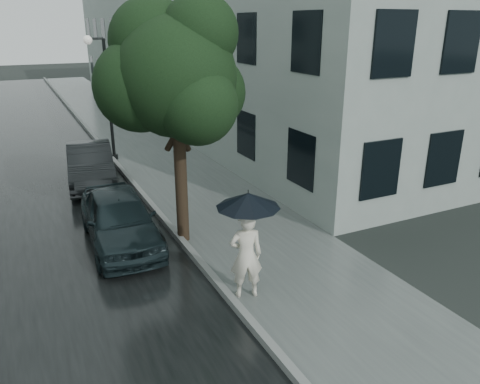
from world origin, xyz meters
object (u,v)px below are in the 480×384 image
street_tree (175,75)px  car_far (90,164)px  lamp_post (104,91)px  car_near (120,218)px  pedestrian (246,255)px

street_tree → car_far: 6.39m
street_tree → lamp_post: (-0.16, 7.95, -1.31)m
lamp_post → car_far: bearing=-113.3°
lamp_post → car_near: bearing=-99.7°
street_tree → lamp_post: size_ratio=1.23×
street_tree → lamp_post: street_tree is taller
car_near → lamp_post: bearing=82.6°
lamp_post → pedestrian: bearing=-88.0°
car_near → car_far: bearing=90.5°
street_tree → car_near: (-1.43, 0.34, -3.31)m
pedestrian → lamp_post: (-0.41, 10.99, 1.79)m
street_tree → car_far: street_tree is taller
street_tree → car_near: bearing=166.8°
car_far → street_tree: bearing=-69.5°
street_tree → pedestrian: bearing=-85.3°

